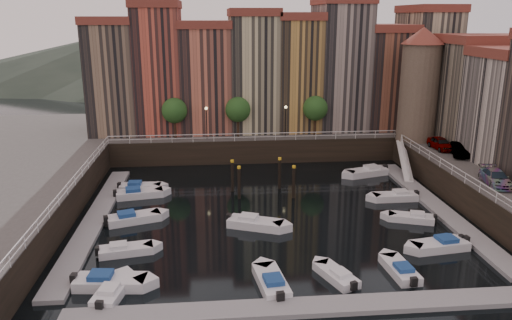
{
  "coord_description": "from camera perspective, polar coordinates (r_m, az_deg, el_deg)",
  "views": [
    {
      "loc": [
        -5.43,
        -44.43,
        17.9
      ],
      "look_at": [
        -0.99,
        4.0,
        3.95
      ],
      "focal_mm": 35.0,
      "sensor_mm": 36.0,
      "label": 1
    }
  ],
  "objects": [
    {
      "name": "mountains",
      "position": [
        154.92,
        -2.65,
        12.3
      ],
      "size": [
        145.0,
        100.0,
        18.0
      ],
      "color": "#2D382D",
      "rests_on": "ground"
    },
    {
      "name": "boat_left_2",
      "position": [
        46.81,
        -13.93,
        -6.46
      ],
      "size": [
        5.09,
        3.17,
        1.14
      ],
      "rotation": [
        0.0,
        0.0,
        0.32
      ],
      "color": "silver",
      "rests_on": "ground"
    },
    {
      "name": "far_terrace",
      "position": [
        68.84,
        2.11,
        10.21
      ],
      "size": [
        48.7,
        10.3,
        17.5
      ],
      "color": "#7E6750",
      "rests_on": "quay_far"
    },
    {
      "name": "boat_right_4",
      "position": [
        60.06,
        12.65,
        -1.33
      ],
      "size": [
        5.38,
        3.27,
        1.21
      ],
      "rotation": [
        0.0,
        0.0,
        3.44
      ],
      "color": "silver",
      "rests_on": "ground"
    },
    {
      "name": "boat_right_0",
      "position": [
        43.22,
        20.23,
        -9.01
      ],
      "size": [
        4.63,
        2.46,
        1.04
      ],
      "rotation": [
        0.0,
        0.0,
        3.34
      ],
      "color": "silver",
      "rests_on": "ground"
    },
    {
      "name": "boat_right_1",
      "position": [
        43.02,
        20.37,
        -9.11
      ],
      "size": [
        4.95,
        2.35,
        1.11
      ],
      "rotation": [
        0.0,
        0.0,
        3.28
      ],
      "color": "silver",
      "rests_on": "ground"
    },
    {
      "name": "boat_right_2",
      "position": [
        47.84,
        17.42,
        -6.32
      ],
      "size": [
        4.31,
        2.76,
        0.97
      ],
      "rotation": [
        0.0,
        0.0,
        2.8
      ],
      "color": "silver",
      "rests_on": "ground"
    },
    {
      "name": "boat_right_3",
      "position": [
        52.76,
        15.69,
        -4.03
      ],
      "size": [
        4.7,
        1.77,
        1.08
      ],
      "rotation": [
        0.0,
        0.0,
        3.16
      ],
      "color": "silver",
      "rests_on": "ground"
    },
    {
      "name": "gangway",
      "position": [
        61.04,
        16.62,
        0.14
      ],
      "size": [
        2.78,
        8.32,
        3.73
      ],
      "color": "white",
      "rests_on": "ground"
    },
    {
      "name": "car_b",
      "position": [
        59.63,
        22.25,
        1.04
      ],
      "size": [
        2.84,
        4.65,
        1.45
      ],
      "primitive_type": "imported",
      "rotation": [
        0.0,
        0.0,
        -0.32
      ],
      "color": "gray",
      "rests_on": "quay_right"
    },
    {
      "name": "boat_near_1",
      "position": [
        35.27,
        1.79,
        -13.79
      ],
      "size": [
        2.34,
        4.95,
        1.11
      ],
      "rotation": [
        0.0,
        0.0,
        1.7
      ],
      "color": "silver",
      "rests_on": "ground"
    },
    {
      "name": "ground",
      "position": [
        48.21,
        1.61,
        -5.8
      ],
      "size": [
        200.0,
        200.0,
        0.0
      ],
      "primitive_type": "plane",
      "color": "black",
      "rests_on": "ground"
    },
    {
      "name": "boat_left_4",
      "position": [
        55.05,
        -13.18,
        -3.01
      ],
      "size": [
        4.6,
        1.77,
        1.05
      ],
      "rotation": [
        0.0,
        0.0,
        -0.02
      ],
      "color": "silver",
      "rests_on": "ground"
    },
    {
      "name": "boat_left_0",
      "position": [
        36.67,
        -16.46,
        -13.22
      ],
      "size": [
        5.24,
        2.34,
        1.18
      ],
      "rotation": [
        0.0,
        0.0,
        -0.1
      ],
      "color": "silver",
      "rests_on": "ground"
    },
    {
      "name": "mooring_pilings",
      "position": [
        52.04,
        0.6,
        -2.19
      ],
      "size": [
        6.49,
        3.44,
        3.78
      ],
      "color": "black",
      "rests_on": "ground"
    },
    {
      "name": "street_lamps",
      "position": [
        62.94,
        -1.12,
        5.01
      ],
      "size": [
        10.36,
        0.36,
        4.18
      ],
      "color": "black",
      "rests_on": "quay_far"
    },
    {
      "name": "dock_left",
      "position": [
        48.13,
        -17.89,
        -6.42
      ],
      "size": [
        2.0,
        28.0,
        0.35
      ],
      "primitive_type": "cube",
      "color": "gray",
      "rests_on": "ground"
    },
    {
      "name": "boat_left_1",
      "position": [
        41.04,
        -14.78,
        -9.9
      ],
      "size": [
        4.49,
        2.31,
        1.01
      ],
      "rotation": [
        0.0,
        0.0,
        0.18
      ],
      "color": "silver",
      "rests_on": "ground"
    },
    {
      "name": "dock_near",
      "position": [
        33.11,
        5.24,
        -16.44
      ],
      "size": [
        30.0,
        2.0,
        0.35
      ],
      "primitive_type": "cube",
      "color": "gray",
      "rests_on": "ground"
    },
    {
      "name": "boat_near_0",
      "position": [
        35.65,
        -16.12,
        -14.19
      ],
      "size": [
        2.38,
        4.54,
        1.02
      ],
      "rotation": [
        0.0,
        0.0,
        1.38
      ],
      "color": "silver",
      "rests_on": "ground"
    },
    {
      "name": "boat_extra_170",
      "position": [
        44.37,
        -0.2,
        -7.23
      ],
      "size": [
        5.21,
        3.55,
        1.18
      ],
      "rotation": [
        0.0,
        0.0,
        5.9
      ],
      "color": "silver",
      "rests_on": "ground"
    },
    {
      "name": "corner_tower",
      "position": [
        64.64,
        18.16,
        8.38
      ],
      "size": [
        5.2,
        5.2,
        13.8
      ],
      "color": "#6B5B4C",
      "rests_on": "quay_right"
    },
    {
      "name": "quay_far",
      "position": [
        72.52,
        -0.81,
        2.94
      ],
      "size": [
        80.0,
        20.0,
        3.0
      ],
      "primitive_type": "cube",
      "color": "black",
      "rests_on": "ground"
    },
    {
      "name": "boat_near_2",
      "position": [
        36.64,
        9.22,
        -12.89
      ],
      "size": [
        2.82,
        4.18,
        0.95
      ],
      "rotation": [
        0.0,
        0.0,
        1.95
      ],
      "color": "silver",
      "rests_on": "ground"
    },
    {
      "name": "railings",
      "position": [
        51.58,
        1.0,
        0.13
      ],
      "size": [
        36.08,
        34.04,
        0.52
      ],
      "color": "white",
      "rests_on": "ground"
    },
    {
      "name": "boat_near_3",
      "position": [
        38.32,
        16.17,
        -11.96
      ],
      "size": [
        1.9,
        4.44,
        1.0
      ],
      "rotation": [
        0.0,
        0.0,
        1.65
      ],
      "color": "silver",
      "rests_on": "ground"
    },
    {
      "name": "dock_right",
      "position": [
        51.65,
        19.97,
        -5.07
      ],
      "size": [
        2.0,
        28.0,
        0.35
      ],
      "primitive_type": "cube",
      "color": "gray",
      "rests_on": "ground"
    },
    {
      "name": "promenade_trees",
      "position": [
        63.78,
        -1.49,
        5.78
      ],
      "size": [
        21.2,
        3.2,
        5.2
      ],
      "color": "black",
      "rests_on": "quay_far"
    },
    {
      "name": "car_a",
      "position": [
        61.71,
        20.33,
        1.71
      ],
      "size": [
        1.86,
        4.28,
        1.44
      ],
      "primitive_type": "imported",
      "rotation": [
        0.0,
        0.0,
        0.04
      ],
      "color": "gray",
      "rests_on": "quay_right"
    },
    {
      "name": "car_c",
      "position": [
        50.66,
        25.71,
        -1.93
      ],
      "size": [
        2.59,
        4.92,
        1.36
      ],
      "primitive_type": "imported",
      "rotation": [
        0.0,
        0.0,
        -0.15
      ],
      "color": "gray",
      "rests_on": "quay_right"
    },
    {
      "name": "boat_left_3",
      "position": [
        52.97,
        -13.29,
        -3.75
      ],
      "size": [
        5.11,
        2.62,
        1.15
      ],
      "rotation": [
        0.0,
        0.0,
        0.18
      ],
      "color": "silver",
      "rests_on": "ground"
    }
  ]
}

